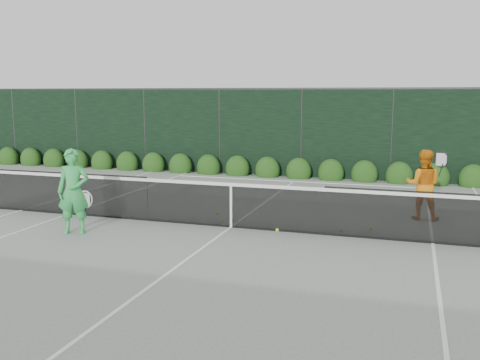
% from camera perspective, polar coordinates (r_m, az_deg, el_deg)
% --- Properties ---
extents(ground, '(80.00, 80.00, 0.00)m').
position_cam_1_polar(ground, '(11.60, -0.95, -5.08)').
color(ground, slate).
rests_on(ground, ground).
extents(tennis_net, '(12.90, 0.10, 1.07)m').
position_cam_1_polar(tennis_net, '(11.49, -1.07, -2.50)').
color(tennis_net, '#10311F').
rests_on(tennis_net, ground).
extents(player_woman, '(0.75, 0.63, 1.76)m').
position_cam_1_polar(player_woman, '(11.48, -17.34, -1.17)').
color(player_woman, green).
rests_on(player_woman, ground).
extents(player_man, '(0.90, 0.64, 1.61)m').
position_cam_1_polar(player_man, '(12.90, 18.95, -0.47)').
color(player_man, orange).
rests_on(player_man, ground).
extents(court_lines, '(11.03, 23.83, 0.01)m').
position_cam_1_polar(court_lines, '(11.60, -0.95, -5.05)').
color(court_lines, white).
rests_on(court_lines, ground).
extents(windscreen_fence, '(32.00, 21.07, 3.06)m').
position_cam_1_polar(windscreen_fence, '(8.82, -6.67, 0.35)').
color(windscreen_fence, black).
rests_on(windscreen_fence, ground).
extents(hedge_row, '(31.66, 0.65, 0.94)m').
position_cam_1_polar(hedge_row, '(18.34, 6.27, 0.92)').
color(hedge_row, '#12380F').
rests_on(hedge_row, ground).
extents(tennis_balls, '(5.45, 1.14, 0.07)m').
position_cam_1_polar(tennis_balls, '(11.91, 1.43, -4.54)').
color(tennis_balls, '#DEF336').
rests_on(tennis_balls, ground).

